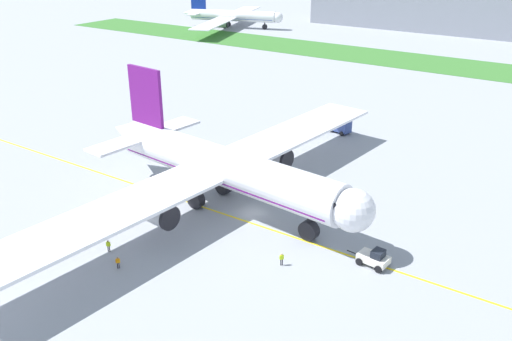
{
  "coord_description": "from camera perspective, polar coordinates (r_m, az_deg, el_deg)",
  "views": [
    {
      "loc": [
        38.84,
        -56.92,
        36.9
      ],
      "look_at": [
        -2.96,
        5.31,
        3.95
      ],
      "focal_mm": 38.2,
      "sensor_mm": 36.0,
      "label": 1
    }
  ],
  "objects": [
    {
      "name": "ground_crew_wingwalker_port",
      "position": [
        71.15,
        -15.21,
        -7.52
      ],
      "size": [
        0.49,
        0.44,
        1.62
      ],
      "color": "black",
      "rests_on": "ground"
    },
    {
      "name": "ground_crew_wingwalker_starboard",
      "position": [
        66.21,
        2.7,
        -9.14
      ],
      "size": [
        0.46,
        0.49,
        1.65
      ],
      "color": "black",
      "rests_on": "ground"
    },
    {
      "name": "service_truck_baggage_loader",
      "position": [
        109.85,
        8.82,
        4.68
      ],
      "size": [
        4.84,
        3.21,
        2.96
      ],
      "color": "#33478C",
      "rests_on": "ground"
    },
    {
      "name": "ground_plane",
      "position": [
        78.17,
        -0.37,
        -4.44
      ],
      "size": [
        600.0,
        600.0,
        0.0
      ],
      "primitive_type": "plane",
      "color": "#9399A0",
      "rests_on": "ground"
    },
    {
      "name": "airliner_foreground",
      "position": [
        77.77,
        -3.64,
        0.4
      ],
      "size": [
        48.5,
        75.6,
        18.2
      ],
      "color": "white",
      "rests_on": "ground"
    },
    {
      "name": "terminal_building",
      "position": [
        240.46,
        17.49,
        16.03
      ],
      "size": [
        95.95,
        20.0,
        18.0
      ],
      "primitive_type": "cube",
      "color": "gray",
      "rests_on": "ground"
    },
    {
      "name": "ground_crew_marshaller_front",
      "position": [
        67.63,
        -14.27,
        -9.22
      ],
      "size": [
        0.43,
        0.47,
        1.57
      ],
      "color": "black",
      "rests_on": "ground"
    },
    {
      "name": "apron_taxi_line",
      "position": [
        76.3,
        -1.47,
        -5.2
      ],
      "size": [
        280.0,
        0.36,
        0.01
      ],
      "primitive_type": "cube",
      "color": "yellow",
      "rests_on": "ground"
    },
    {
      "name": "parked_airliner_far_left",
      "position": [
        235.19,
        -2.6,
        15.86
      ],
      "size": [
        42.3,
        68.36,
        14.18
      ],
      "color": "white",
      "rests_on": "ground"
    },
    {
      "name": "grass_median_strip",
      "position": [
        175.51,
        20.66,
        10.11
      ],
      "size": [
        320.0,
        24.0,
        0.1
      ],
      "primitive_type": "cube",
      "color": "#38722D",
      "rests_on": "ground"
    },
    {
      "name": "pushback_tug",
      "position": [
        67.65,
        12.28,
        -8.93
      ],
      "size": [
        5.52,
        2.82,
        2.22
      ],
      "color": "white",
      "rests_on": "ground"
    }
  ]
}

